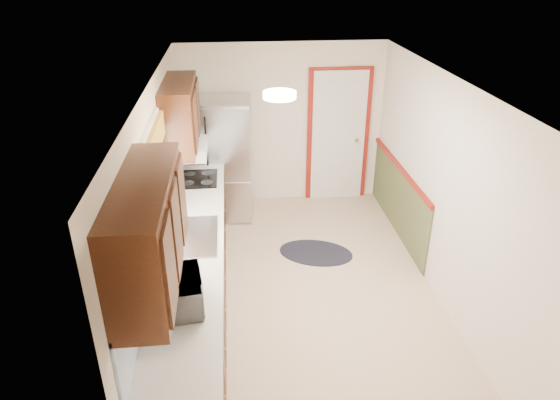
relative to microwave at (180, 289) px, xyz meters
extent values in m
cube|color=beige|center=(1.20, 1.30, -1.11)|extent=(3.20, 5.20, 0.12)
cube|color=white|center=(1.20, 1.30, 1.29)|extent=(3.20, 5.20, 0.12)
cube|color=white|center=(1.20, 3.80, 0.09)|extent=(3.20, 0.10, 2.40)
cube|color=white|center=(1.20, -1.20, 0.09)|extent=(3.20, 0.10, 2.40)
cube|color=white|center=(-0.30, 1.30, 0.09)|extent=(0.10, 5.20, 2.40)
cube|color=white|center=(2.70, 1.30, 0.09)|extent=(0.10, 5.20, 2.40)
cube|color=#36180C|center=(0.00, 1.00, -0.66)|extent=(0.60, 4.00, 0.90)
cube|color=silver|center=(0.01, 1.00, -0.19)|extent=(0.63, 4.00, 0.04)
cube|color=#6398F0|center=(-0.29, 1.00, 0.11)|extent=(0.02, 4.00, 0.55)
cube|color=#36180C|center=(-0.12, -0.30, 0.72)|extent=(0.35, 1.40, 0.75)
cube|color=#36180C|center=(-0.12, 2.40, 0.72)|extent=(0.35, 1.20, 0.75)
cube|color=white|center=(-0.29, 1.10, 0.51)|extent=(0.02, 1.00, 0.90)
cube|color=#C56125|center=(-0.24, 1.10, 0.86)|extent=(0.05, 1.12, 0.24)
cube|color=#B7B7BC|center=(0.01, 1.10, -0.16)|extent=(0.52, 0.82, 0.02)
cube|color=white|center=(-0.07, 2.45, 0.27)|extent=(0.45, 0.60, 0.15)
cube|color=maroon|center=(2.05, 3.77, -0.11)|extent=(0.94, 0.05, 2.08)
cube|color=white|center=(2.05, 3.74, -0.11)|extent=(0.80, 0.04, 2.00)
cube|color=#4D542F|center=(2.69, 2.65, -0.66)|extent=(0.02, 2.30, 0.90)
cube|color=maroon|center=(2.67, 2.65, -0.19)|extent=(0.04, 2.30, 0.06)
cylinder|color=#FFD88C|center=(0.90, 1.10, 1.25)|extent=(0.30, 0.30, 0.06)
imported|color=white|center=(0.00, 0.00, 0.00)|extent=(0.34, 0.53, 0.34)
cube|color=#B7B7BC|center=(0.36, 3.35, -0.24)|extent=(0.78, 0.74, 1.74)
cylinder|color=black|center=(0.12, 2.97, -0.33)|extent=(0.02, 0.02, 1.22)
ellipsoid|color=black|center=(1.47, 2.13, -1.10)|extent=(1.10, 0.89, 0.01)
cube|color=black|center=(0.01, 2.51, -0.16)|extent=(0.48, 0.57, 0.02)
camera|label=1|loc=(0.47, -3.28, 2.40)|focal=32.00mm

